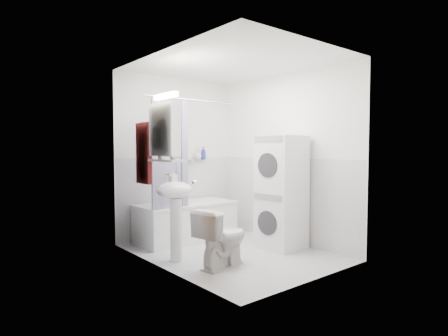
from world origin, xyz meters
TOP-DOWN VIEW (x-y plane):
  - floor at (0.00, 0.00)m, footprint 2.60×2.60m
  - room_walls at (0.00, 0.00)m, footprint 2.60×2.60m
  - wainscot at (0.00, 0.29)m, footprint 1.98×2.58m
  - door at (-0.95, -0.55)m, footprint 0.05×2.00m
  - bathtub at (-0.08, 0.92)m, footprint 1.43×0.68m
  - tub_spout at (0.12, 1.25)m, footprint 0.04×0.12m
  - curtain_rod at (-0.08, 0.64)m, footprint 1.61×0.02m
  - shower_curtain at (-0.51, 0.64)m, footprint 0.55×0.02m
  - sink at (-0.75, 0.14)m, footprint 0.44×0.37m
  - medicine_cabinet at (-0.90, 0.10)m, footprint 0.13×0.50m
  - shelf at (-0.89, 0.10)m, footprint 0.18×0.54m
  - shower_caddy at (0.17, 1.24)m, footprint 0.22×0.06m
  - towel at (-0.94, 0.55)m, footprint 0.07×0.32m
  - washer_dryer at (0.68, -0.24)m, footprint 0.57×0.56m
  - toilet at (-0.45, -0.37)m, footprint 0.73×0.50m
  - soap_pump at (-0.71, 0.25)m, footprint 0.08×0.17m
  - shelf_bottle at (-0.89, -0.05)m, footprint 0.07×0.18m
  - shelf_cup at (-0.89, 0.22)m, footprint 0.10×0.09m
  - shampoo_a at (0.35, 1.24)m, footprint 0.13×0.17m
  - shampoo_b at (0.47, 1.24)m, footprint 0.08×0.21m

SIDE VIEW (x-z plane):
  - floor at x=0.00m, z-range 0.00..0.00m
  - bathtub at x=-0.08m, z-range 0.03..0.57m
  - toilet at x=-0.45m, z-range 0.00..0.66m
  - wainscot at x=0.00m, z-range -0.69..1.89m
  - sink at x=-0.75m, z-range 0.18..1.22m
  - washer_dryer at x=0.68m, z-range 0.00..1.51m
  - tub_spout at x=0.12m, z-range 0.85..0.89m
  - soap_pump at x=-0.71m, z-range 0.91..0.99m
  - door at x=-0.95m, z-range 0.00..2.00m
  - shower_caddy at x=0.17m, z-range 1.14..1.16m
  - shelf at x=-0.89m, z-range 1.19..1.21m
  - shampoo_b at x=0.47m, z-range 1.16..1.24m
  - shampoo_a at x=0.35m, z-range 1.16..1.29m
  - shelf_bottle at x=-0.89m, z-range 1.21..1.28m
  - shower_curtain at x=-0.51m, z-range 0.52..1.98m
  - shelf_cup at x=-0.89m, z-range 1.21..1.31m
  - towel at x=-0.94m, z-range 0.91..1.68m
  - room_walls at x=0.00m, z-range 0.19..2.79m
  - medicine_cabinet at x=-0.90m, z-range 1.21..1.92m
  - curtain_rod at x=-0.08m, z-range 1.99..2.01m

